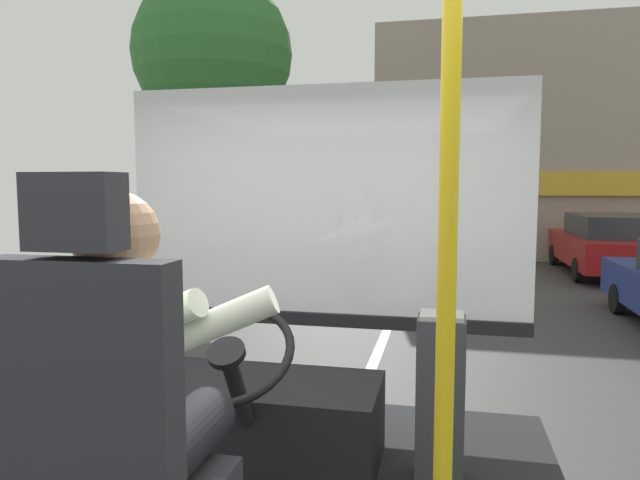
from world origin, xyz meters
The scene contains 11 objects.
ground centered at (0.00, 8.80, -0.02)m, with size 18.00×44.00×0.06m.
driver_seat centered at (-0.09, -0.55, 1.20)m, with size 0.48×0.48×1.37m.
bus_driver centered at (-0.09, -0.43, 1.42)m, with size 0.73×0.52×0.82m.
steering_console centered at (-0.09, 0.73, 0.83)m, with size 1.10×1.02×0.84m.
handrail_pole centered at (0.75, -0.50, 1.64)m, with size 0.04×0.04×2.07m.
fare_box centered at (0.73, 0.74, 0.99)m, with size 0.21×0.20×0.78m.
windshield_panel centered at (0.00, 1.62, 1.65)m, with size 2.50×0.08×1.48m.
street_tree centered at (-3.60, 8.52, 4.39)m, with size 2.98×2.98×5.90m.
shop_building centered at (4.62, 16.42, 3.09)m, with size 11.57×5.82×6.19m.
parked_car_red centered at (4.28, 11.66, 0.68)m, with size 1.98×4.19×1.32m.
parked_car_charcoal centered at (4.44, 17.32, 0.71)m, with size 2.02×3.93×1.38m.
Camera 1 is at (0.74, -1.81, 1.95)m, focal length 32.13 mm.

